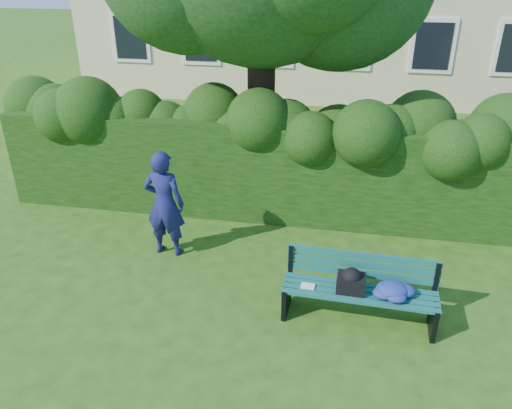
# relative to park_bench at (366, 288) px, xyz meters

# --- Properties ---
(ground) EXTENTS (80.00, 80.00, 0.00)m
(ground) POSITION_rel_park_bench_xyz_m (-1.70, 0.66, -0.50)
(ground) COLOR #284A16
(ground) RESTS_ON ground
(hedge) EXTENTS (10.00, 1.00, 1.80)m
(hedge) POSITION_rel_park_bench_xyz_m (-1.70, 2.86, 0.40)
(hedge) COLOR black
(hedge) RESTS_ON ground
(park_bench) EXTENTS (2.03, 0.64, 0.89)m
(park_bench) POSITION_rel_park_bench_xyz_m (0.00, 0.00, 0.00)
(park_bench) COLOR #0F4D41
(park_bench) RESTS_ON ground
(man_reading) EXTENTS (0.66, 0.45, 1.77)m
(man_reading) POSITION_rel_park_bench_xyz_m (-3.15, 1.14, 0.39)
(man_reading) COLOR navy
(man_reading) RESTS_ON ground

